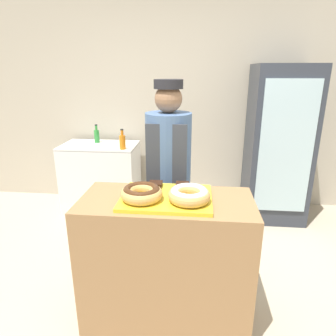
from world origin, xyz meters
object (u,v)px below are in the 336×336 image
(bottle_orange, at_px, (122,142))
(beverage_fridge, at_px, (278,145))
(donut_light_glaze, at_px, (189,194))
(bottle_green, at_px, (97,136))
(donut_chocolate_glaze, at_px, (142,193))
(brownie_back_right, at_px, (182,185))
(chest_freezer, at_px, (101,176))
(brownie_back_left, at_px, (156,184))
(serving_tray, at_px, (166,198))
(baker_person, at_px, (168,176))

(bottle_orange, bearing_deg, beverage_fridge, 6.02)
(donut_light_glaze, bearing_deg, beverage_fridge, 61.80)
(bottle_green, bearing_deg, donut_chocolate_glaze, -64.07)
(brownie_back_right, distance_m, chest_freezer, 2.02)
(donut_light_glaze, xyz_separation_m, bottle_orange, (-0.82, 1.62, -0.06))
(brownie_back_left, relative_size, bottle_orange, 0.37)
(brownie_back_left, bearing_deg, bottle_green, 120.26)
(brownie_back_left, relative_size, chest_freezer, 0.10)
(brownie_back_right, bearing_deg, beverage_fridge, 57.08)
(chest_freezer, bearing_deg, donut_chocolate_glaze, -64.27)
(bottle_orange, bearing_deg, brownie_back_right, -61.17)
(donut_chocolate_glaze, xyz_separation_m, brownie_back_right, (0.24, 0.23, -0.03))
(beverage_fridge, height_order, bottle_orange, beverage_fridge)
(donut_chocolate_glaze, bearing_deg, serving_tray, 25.76)
(baker_person, relative_size, beverage_fridge, 0.93)
(donut_chocolate_glaze, relative_size, bottle_green, 1.13)
(beverage_fridge, height_order, chest_freezer, beverage_fridge)
(serving_tray, height_order, bottle_orange, bottle_orange)
(brownie_back_left, bearing_deg, chest_freezer, 120.32)
(serving_tray, bearing_deg, brownie_back_left, 120.52)
(donut_light_glaze, relative_size, brownie_back_left, 2.93)
(beverage_fridge, bearing_deg, brownie_back_right, -122.92)
(donut_light_glaze, distance_m, brownie_back_right, 0.24)
(donut_light_glaze, height_order, bottle_green, bottle_green)
(brownie_back_right, bearing_deg, serving_tray, -120.52)
(brownie_back_right, distance_m, bottle_orange, 1.59)
(bottle_orange, bearing_deg, bottle_green, 143.60)
(brownie_back_right, relative_size, bottle_green, 0.38)
(donut_light_glaze, height_order, bottle_orange, bottle_orange)
(baker_person, distance_m, bottle_orange, 1.14)
(donut_chocolate_glaze, distance_m, bottle_orange, 1.71)
(brownie_back_left, height_order, brownie_back_right, same)
(brownie_back_right, distance_m, beverage_fridge, 1.89)
(donut_chocolate_glaze, bearing_deg, brownie_back_left, 76.56)
(donut_chocolate_glaze, xyz_separation_m, donut_light_glaze, (0.29, 0.00, 0.00))
(baker_person, distance_m, chest_freezer, 1.57)
(chest_freezer, bearing_deg, serving_tray, -59.66)
(baker_person, xyz_separation_m, chest_freezer, (-0.98, 1.15, -0.44))
(serving_tray, height_order, bottle_green, bottle_green)
(donut_light_glaze, distance_m, baker_person, 0.71)
(beverage_fridge, relative_size, chest_freezer, 1.94)
(brownie_back_right, xyz_separation_m, beverage_fridge, (1.03, 1.59, -0.07))
(baker_person, height_order, beverage_fridge, beverage_fridge)
(serving_tray, bearing_deg, baker_person, 94.56)
(serving_tray, distance_m, donut_light_glaze, 0.17)
(beverage_fridge, bearing_deg, bottle_green, 177.15)
(bottle_green, xyz_separation_m, bottle_orange, (0.41, -0.30, 0.00))
(serving_tray, relative_size, bottle_orange, 2.43)
(serving_tray, xyz_separation_m, bottle_green, (-1.08, 1.85, -0.01))
(bottle_green, height_order, bottle_orange, bottle_orange)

